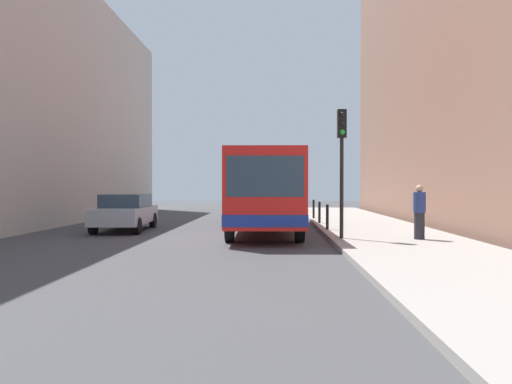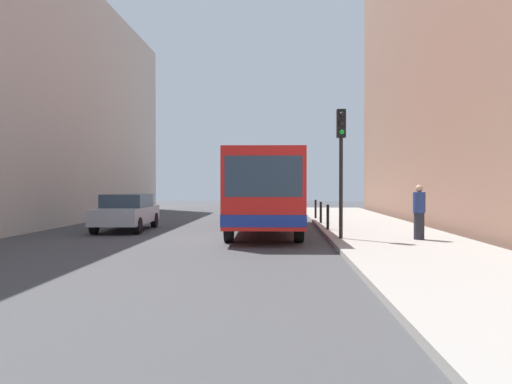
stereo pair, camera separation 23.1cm
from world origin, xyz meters
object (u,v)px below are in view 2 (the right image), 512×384
car_behind_bus (258,202)px  bollard_far (316,209)px  bollard_mid (321,212)px  car_beside_bus (127,211)px  pedestrian_near_signal (419,212)px  bus (265,188)px  traffic_light (341,149)px  bollard_near (328,217)px

car_behind_bus → bollard_far: (3.21, -5.80, -0.16)m
bollard_mid → bollard_far: size_ratio=1.00×
car_beside_bus → pedestrian_near_signal: (10.57, -4.10, 0.22)m
bollard_far → bus: bearing=-114.6°
traffic_light → bollard_far: (-0.10, 9.48, -2.38)m
car_beside_bus → traffic_light: (8.17, -3.91, 2.22)m
pedestrian_near_signal → car_behind_bus: bearing=164.8°
bus → car_beside_bus: bus is taller
bollard_far → pedestrian_near_signal: pedestrian_near_signal is taller
bus → car_beside_bus: size_ratio=2.47×
bus → bollard_near: (2.45, -0.96, -1.10)m
bollard_near → bollard_far: (0.00, 6.31, 0.00)m
bollard_mid → pedestrian_near_signal: (2.49, -6.51, 0.38)m
bus → traffic_light: traffic_light is taller
car_beside_bus → bollard_far: bearing=-148.4°
car_behind_bus → bollard_mid: bearing=111.4°
car_beside_bus → traffic_light: traffic_light is taller
bus → car_beside_bus: bearing=0.8°
bus → bollard_near: bus is taller
car_behind_bus → traffic_light: size_ratio=1.09×
bus → pedestrian_near_signal: size_ratio=6.50×
bus → bollard_far: size_ratio=11.66×
car_behind_bus → bollard_mid: (3.21, -8.96, -0.16)m
car_behind_bus → bollard_near: bearing=106.6°
pedestrian_near_signal → car_beside_bus: bearing=-146.6°
bollard_near → bollard_far: bearing=90.0°
car_beside_bus → pedestrian_near_signal: 11.34m
bollard_far → bollard_mid: bearing=-90.0°
car_beside_bus → car_behind_bus: same height
bollard_near → car_behind_bus: bearing=104.9°
bollard_mid → pedestrian_near_signal: size_ratio=0.56×
bollard_near → bollard_mid: size_ratio=1.00×
car_behind_bus → bollard_far: car_behind_bus is taller
bollard_far → pedestrian_near_signal: size_ratio=0.56×
traffic_light → bollard_mid: traffic_light is taller
car_behind_bus → pedestrian_near_signal: pedestrian_near_signal is taller
car_beside_bus → bollard_mid: (8.07, 2.41, -0.16)m
bollard_near → bus: bearing=158.7°
traffic_light → bollard_near: size_ratio=4.32×
bollard_mid → car_behind_bus: bearing=109.7°
bus → bollard_far: bus is taller
car_behind_bus → bollard_mid: size_ratio=4.69×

